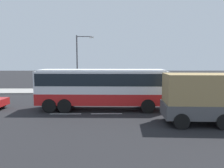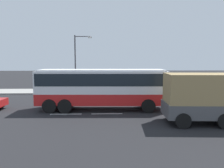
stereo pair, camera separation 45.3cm
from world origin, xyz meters
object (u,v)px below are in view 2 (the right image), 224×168
object	(u,v)px
cargo_truck	(217,98)
street_lamp	(77,59)
pedestrian_at_crossing	(96,83)
coach_bus	(102,85)
pedestrian_near_curb	(145,84)

from	to	relation	value
cargo_truck	street_lamp	size ratio (longest dim) A/B	1.08
pedestrian_at_crossing	cargo_truck	bearing A→B (deg)	90.41
pedestrian_at_crossing	street_lamp	xyz separation A→B (m)	(-2.19, -1.56, 3.07)
coach_bus	pedestrian_near_curb	size ratio (longest dim) A/B	6.79
cargo_truck	pedestrian_near_curb	bearing A→B (deg)	102.62
cargo_truck	pedestrian_near_curb	xyz separation A→B (m)	(-2.26, 13.72, -0.68)
coach_bus	street_lamp	xyz separation A→B (m)	(-3.04, 8.80, 2.05)
cargo_truck	street_lamp	world-z (taller)	street_lamp
coach_bus	cargo_truck	size ratio (longest dim) A/B	1.43
cargo_truck	pedestrian_at_crossing	bearing A→B (deg)	123.09
pedestrian_near_curb	coach_bus	bearing A→B (deg)	128.13
coach_bus	street_lamp	distance (m)	9.53
pedestrian_at_crossing	coach_bus	bearing A→B (deg)	65.26
coach_bus	pedestrian_near_curb	bearing A→B (deg)	62.57
cargo_truck	street_lamp	xyz separation A→B (m)	(-10.57, 13.06, 2.41)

